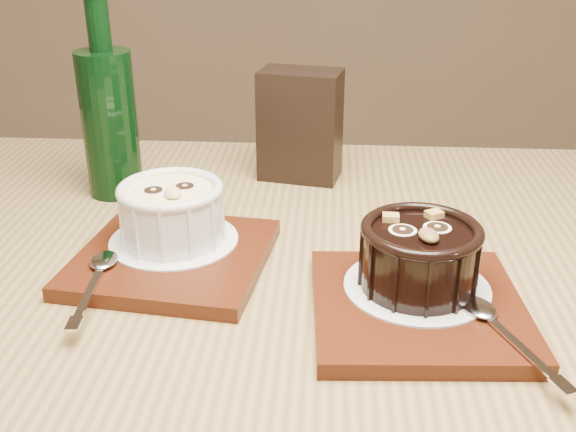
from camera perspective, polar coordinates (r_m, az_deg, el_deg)
name	(u,v)px	position (r m, az deg, el deg)	size (l,w,h in m)	color
table	(289,358)	(0.69, 0.05, -11.90)	(1.23, 0.84, 0.75)	brown
tray_left	(173,258)	(0.68, -9.71, -3.50)	(0.18, 0.18, 0.01)	#461A0B
doily_left	(174,240)	(0.69, -9.62, -2.00)	(0.13, 0.13, 0.00)	white
ramekin_white	(172,210)	(0.68, -9.82, 0.51)	(0.11, 0.11, 0.06)	silver
spoon_left	(95,279)	(0.63, -16.03, -5.11)	(0.03, 0.13, 0.01)	silver
tray_right	(418,308)	(0.60, 10.93, -7.64)	(0.18, 0.18, 0.01)	#461A0B
doily_right	(417,286)	(0.61, 10.84, -5.87)	(0.13, 0.13, 0.00)	white
ramekin_dark	(420,253)	(0.60, 11.10, -3.11)	(0.11, 0.11, 0.06)	black
spoon_right	(504,330)	(0.57, 17.82, -9.18)	(0.03, 0.13, 0.01)	silver
condiment_stand	(300,125)	(0.86, 1.05, 7.68)	(0.10, 0.06, 0.14)	black
green_bottle	(109,118)	(0.83, -14.90, 8.01)	(0.07, 0.07, 0.24)	black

